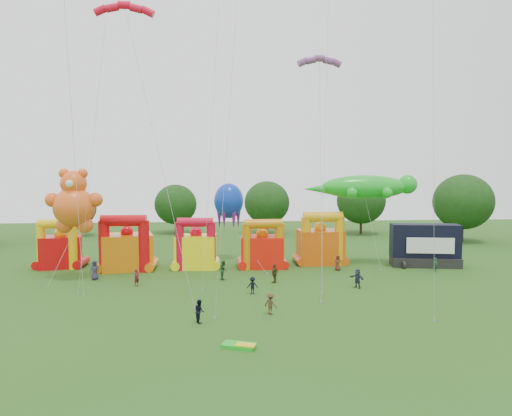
{
  "coord_description": "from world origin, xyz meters",
  "views": [
    {
      "loc": [
        -0.58,
        -25.5,
        10.5
      ],
      "look_at": [
        2.99,
        18.0,
        7.45
      ],
      "focal_mm": 32.0,
      "sensor_mm": 36.0,
      "label": 1
    }
  ],
  "objects": [
    {
      "name": "ground",
      "position": [
        0.0,
        0.0,
        0.0
      ],
      "size": [
        160.0,
        160.0,
        0.0
      ],
      "primitive_type": "plane",
      "color": "#2D4E16",
      "rests_on": "ground"
    },
    {
      "name": "diamond_kites",
      "position": [
        2.66,
        14.39,
        15.94
      ],
      "size": [
        30.59,
        17.26,
        39.05
      ],
      "color": "red",
      "rests_on": "ground"
    },
    {
      "name": "teddy_bear_kite",
      "position": [
        -15.25,
        21.01,
        6.45
      ],
      "size": [
        5.64,
        5.12,
        11.38
      ],
      "color": "#F65C1B",
      "rests_on": "ground"
    },
    {
      "name": "bouncy_castle_1",
      "position": [
        -10.91,
        26.14,
        2.39
      ],
      "size": [
        6.3,
        5.48,
        6.31
      ],
      "color": "orange",
      "rests_on": "ground"
    },
    {
      "name": "octopus_kite",
      "position": [
        2.09,
        28.28,
        3.64
      ],
      "size": [
        5.84,
        11.09,
        9.72
      ],
      "color": "#0B34B2",
      "rests_on": "ground"
    },
    {
      "name": "spectator_2",
      "position": [
        -0.13,
        20.37,
        0.98
      ],
      "size": [
        0.82,
        1.01,
        1.95
      ],
      "primitive_type": "imported",
      "rotation": [
        0.0,
        0.0,
        1.65
      ],
      "color": "#1C4621",
      "rests_on": "ground"
    },
    {
      "name": "spectator_1",
      "position": [
        -8.44,
        18.25,
        0.83
      ],
      "size": [
        0.7,
        0.72,
        1.67
      ],
      "primitive_type": "imported",
      "rotation": [
        0.0,
        0.0,
        0.88
      ],
      "color": "maroon",
      "rests_on": "ground"
    },
    {
      "name": "spectator_0",
      "position": [
        -13.15,
        21.31,
        0.99
      ],
      "size": [
        0.99,
        0.66,
        1.98
      ],
      "primitive_type": "imported",
      "rotation": [
        0.0,
        0.0,
        0.03
      ],
      "color": "#2E2844",
      "rests_on": "ground"
    },
    {
      "name": "stage_trailer",
      "position": [
        23.39,
        25.45,
        2.39
      ],
      "size": [
        8.04,
        4.24,
        4.97
      ],
      "color": "black",
      "rests_on": "ground"
    },
    {
      "name": "tree_ring",
      "position": [
        -1.21,
        0.63,
        6.26
      ],
      "size": [
        126.52,
        128.65,
        12.07
      ],
      "color": "#352314",
      "rests_on": "ground"
    },
    {
      "name": "spectator_7",
      "position": [
        23.15,
        22.15,
        0.79
      ],
      "size": [
        0.69,
        0.63,
        1.57
      ],
      "primitive_type": "imported",
      "rotation": [
        0.0,
        0.0,
        0.58
      ],
      "color": "#1A4323",
      "rests_on": "ground"
    },
    {
      "name": "gecko_kite",
      "position": [
        16.73,
        26.69,
        8.19
      ],
      "size": [
        13.72,
        6.15,
        10.77
      ],
      "color": "green",
      "rests_on": "ground"
    },
    {
      "name": "bouncy_castle_2",
      "position": [
        -3.2,
        26.37,
        2.26
      ],
      "size": [
        4.72,
        3.89,
        5.89
      ],
      "color": "#FFEE0D",
      "rests_on": "ground"
    },
    {
      "name": "bouncy_castle_0",
      "position": [
        -18.75,
        28.05,
        2.18
      ],
      "size": [
        5.16,
        4.5,
        5.69
      ],
      "color": "red",
      "rests_on": "ground"
    },
    {
      "name": "bouncy_castle_3",
      "position": [
        4.4,
        26.22,
        2.18
      ],
      "size": [
        5.06,
        4.19,
        5.7
      ],
      "color": "red",
      "rests_on": "ground"
    },
    {
      "name": "spectator_4",
      "position": [
        4.87,
        18.48,
        0.95
      ],
      "size": [
        1.04,
        1.17,
        1.91
      ],
      "primitive_type": "imported",
      "rotation": [
        0.0,
        0.0,
        4.07
      ],
      "color": "#43351A",
      "rests_on": "ground"
    },
    {
      "name": "parafoil_kites",
      "position": [
        -5.05,
        15.36,
        13.24
      ],
      "size": [
        29.18,
        12.34,
        30.24
      ],
      "color": "red",
      "rests_on": "ground"
    },
    {
      "name": "spectator_5",
      "position": [
        12.4,
        15.87,
        0.9
      ],
      "size": [
        1.4,
        1.66,
        1.79
      ],
      "primitive_type": "imported",
      "rotation": [
        0.0,
        0.0,
        5.34
      ],
      "color": "#2B2A47",
      "rests_on": "ground"
    },
    {
      "name": "bouncy_castle_4",
      "position": [
        11.57,
        27.87,
        2.41
      ],
      "size": [
        5.24,
        4.24,
        6.35
      ],
      "color": "#DA510B",
      "rests_on": "ground"
    },
    {
      "name": "spectator_3",
      "position": [
        2.38,
        14.44,
        0.77
      ],
      "size": [
        1.03,
        0.63,
        1.54
      ],
      "primitive_type": "imported",
      "rotation": [
        0.0,
        0.0,
        3.2
      ],
      "color": "black",
      "rests_on": "ground"
    },
    {
      "name": "spectator_8",
      "position": [
        -2.0,
        6.82,
        0.84
      ],
      "size": [
        0.88,
        0.98,
        1.68
      ],
      "primitive_type": "imported",
      "rotation": [
        0.0,
        0.0,
        1.92
      ],
      "color": "black",
      "rests_on": "ground"
    },
    {
      "name": "spectator_9",
      "position": [
        3.31,
        8.32,
        0.82
      ],
      "size": [
        1.21,
        1.12,
        1.63
      ],
      "primitive_type": "imported",
      "rotation": [
        0.0,
        0.0,
        2.5
      ],
      "color": "#44321B",
      "rests_on": "ground"
    },
    {
      "name": "folded_kite_bundle",
      "position": [
        0.65,
        1.75,
        0.14
      ],
      "size": [
        2.22,
        1.63,
        0.31
      ],
      "color": "green",
      "rests_on": "ground"
    },
    {
      "name": "spectator_6",
      "position": [
        12.6,
        23.69,
        0.87
      ],
      "size": [
        0.91,
        0.66,
        1.75
      ],
      "primitive_type": "imported",
      "rotation": [
        0.0,
        0.0,
        6.16
      ],
      "color": "#5A2819",
      "rests_on": "ground"
    }
  ]
}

